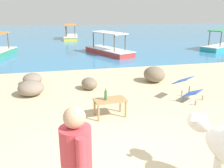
% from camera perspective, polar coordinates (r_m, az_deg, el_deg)
% --- Properties ---
extents(sand_beach, '(18.00, 14.00, 0.04)m').
position_cam_1_polar(sand_beach, '(4.30, 4.34, -18.79)').
color(sand_beach, '#CCB78E').
rests_on(sand_beach, ground).
extents(water_surface, '(60.00, 36.00, 0.03)m').
position_cam_1_polar(water_surface, '(25.47, -10.62, 11.02)').
color(water_surface, teal).
rests_on(water_surface, ground).
extents(low_bench_table, '(0.80, 0.51, 0.44)m').
position_cam_1_polar(low_bench_table, '(5.85, -0.48, -4.29)').
color(low_bench_table, '#A37A4C').
rests_on(low_bench_table, sand_beach).
extents(bottle, '(0.07, 0.07, 0.30)m').
position_cam_1_polar(bottle, '(5.75, -1.49, -2.63)').
color(bottle, '#2D6B38').
rests_on(bottle, low_bench_table).
extents(deck_chair_far, '(0.89, 0.93, 0.68)m').
position_cam_1_polar(deck_chair_far, '(7.25, 17.44, -0.71)').
color(deck_chair_far, '#A37A4C').
rests_on(deck_chair_far, sand_beach).
extents(person_standing, '(0.32, 0.51, 1.62)m').
position_cam_1_polar(person_standing, '(2.65, -8.29, -18.89)').
color(person_standing, '#334C99').
rests_on(person_standing, sand_beach).
extents(shore_rock_large, '(0.67, 0.75, 0.39)m').
position_cam_1_polar(shore_rock_large, '(7.94, -5.38, 0.12)').
color(shore_rock_large, '#756651').
rests_on(shore_rock_large, sand_beach).
extents(shore_rock_medium, '(0.66, 0.78, 0.40)m').
position_cam_1_polar(shore_rock_medium, '(8.89, -18.24, 1.16)').
color(shore_rock_medium, gray).
rests_on(shore_rock_medium, sand_beach).
extents(shore_rock_small, '(0.77, 0.85, 0.56)m').
position_cam_1_polar(shore_rock_small, '(8.86, 9.94, 2.26)').
color(shore_rock_small, '#756651').
rests_on(shore_rock_small, sand_beach).
extents(shore_rock_flat, '(1.02, 1.05, 0.46)m').
position_cam_1_polar(shore_rock_flat, '(7.75, -18.57, -0.90)').
color(shore_rock_flat, gray).
rests_on(shore_rock_flat, sand_beach).
extents(boat_yellow, '(1.44, 3.75, 1.29)m').
position_cam_1_polar(boat_yellow, '(22.58, -9.69, 11.07)').
color(boat_yellow, gold).
rests_on(boat_yellow, water_surface).
extents(boat_teal, '(3.80, 2.68, 1.29)m').
position_cam_1_polar(boat_teal, '(17.91, 24.55, 8.30)').
color(boat_teal, teal).
rests_on(boat_teal, water_surface).
extents(boat_red, '(2.50, 3.83, 1.29)m').
position_cam_1_polar(boat_red, '(14.54, -0.79, 8.13)').
color(boat_red, '#C63833').
rests_on(boat_red, water_surface).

